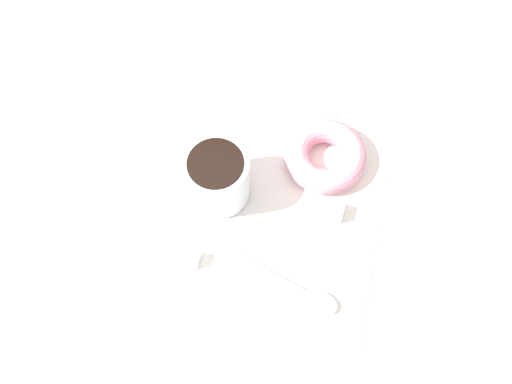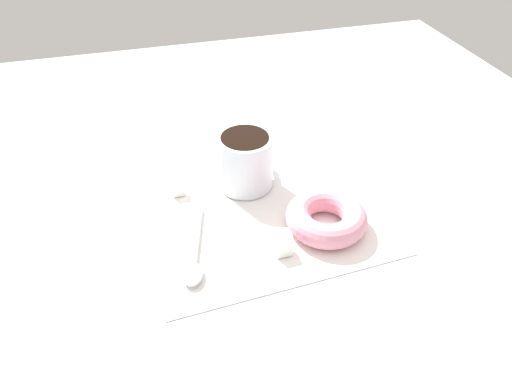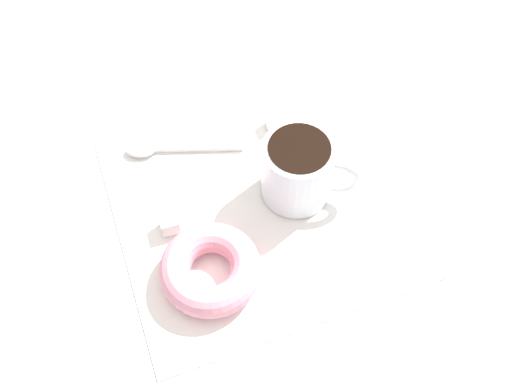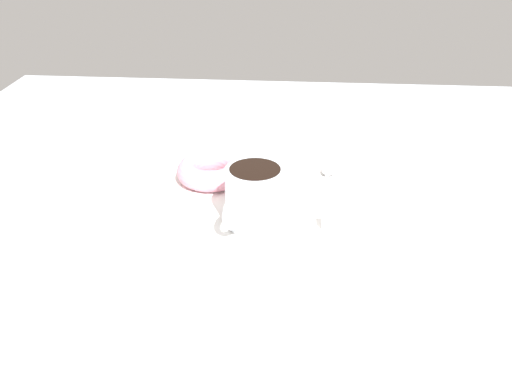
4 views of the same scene
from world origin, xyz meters
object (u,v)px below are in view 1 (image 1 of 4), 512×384
coffee_cup (216,176)px  sugar_cube_extra (192,259)px  donut (325,156)px  sugar_cube (335,213)px  spoon (308,294)px

coffee_cup → sugar_cube_extra: coffee_cup is taller
donut → sugar_cube: donut is taller
donut → spoon: (17.53, 2.04, -1.21)cm
sugar_cube → sugar_cube_extra: 18.25cm
coffee_cup → sugar_cube_extra: (9.79, -0.21, -3.25)cm
donut → spoon: bearing=6.6°
spoon → sugar_cube: sugar_cube is taller
donut → spoon: size_ratio=0.75×
spoon → sugar_cube_extra: 14.26cm
coffee_cup → sugar_cube_extra: size_ratio=6.06×
sugar_cube → sugar_cube_extra: size_ratio=1.16×
sugar_cube_extra → spoon: bearing=89.1°
spoon → sugar_cube: bearing=175.5°
coffee_cup → spoon: size_ratio=0.73×
coffee_cup → donut: (-7.51, 12.00, -2.49)cm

